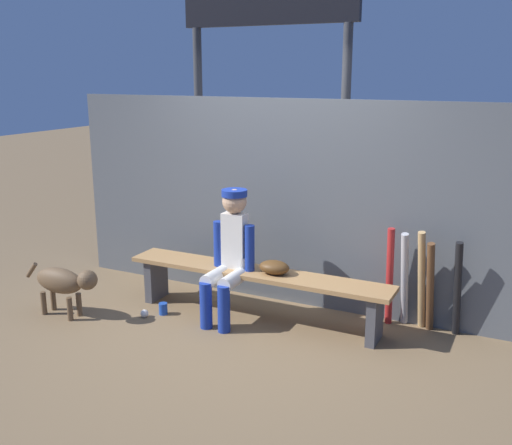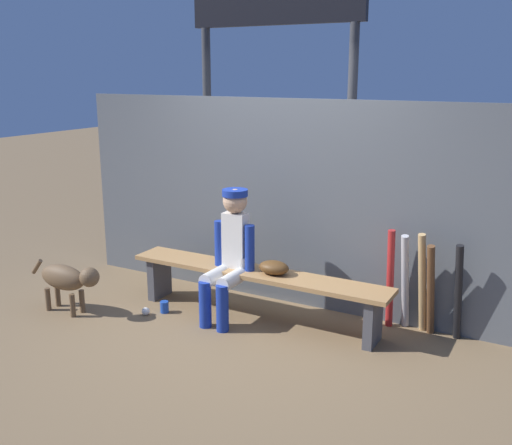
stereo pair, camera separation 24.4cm
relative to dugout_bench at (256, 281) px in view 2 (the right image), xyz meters
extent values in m
plane|color=brown|center=(0.00, 0.00, -0.36)|extent=(30.00, 30.00, 0.00)
cube|color=#595E63|center=(0.00, 0.52, 0.63)|extent=(4.57, 0.03, 1.97)
cube|color=#AD7F4C|center=(0.00, 0.00, 0.08)|extent=(2.51, 0.36, 0.04)
cube|color=#4C4C51|center=(-1.11, 0.00, -0.15)|extent=(0.08, 0.29, 0.42)
cube|color=#4C4C51|center=(1.11, 0.00, -0.15)|extent=(0.08, 0.29, 0.42)
cube|color=silver|center=(-0.21, 0.00, 0.36)|extent=(0.22, 0.13, 0.51)
sphere|color=tan|center=(-0.21, 0.00, 0.72)|extent=(0.22, 0.22, 0.22)
cylinder|color=#193399|center=(-0.21, 0.00, 0.80)|extent=(0.23, 0.23, 0.06)
cylinder|color=silver|center=(-0.30, -0.19, 0.06)|extent=(0.13, 0.38, 0.13)
cylinder|color=#193399|center=(-0.30, -0.38, -0.15)|extent=(0.11, 0.11, 0.42)
cylinder|color=#193399|center=(-0.37, -0.02, 0.31)|extent=(0.09, 0.09, 0.43)
cylinder|color=silver|center=(-0.12, -0.19, 0.06)|extent=(0.13, 0.38, 0.13)
cylinder|color=#193399|center=(-0.12, -0.38, -0.15)|extent=(0.11, 0.11, 0.42)
cylinder|color=#193399|center=(-0.05, -0.02, 0.31)|extent=(0.09, 0.09, 0.43)
ellipsoid|color=#593819|center=(0.18, 0.00, 0.16)|extent=(0.28, 0.20, 0.12)
cylinder|color=#B22323|center=(1.12, 0.40, 0.09)|extent=(0.07, 0.13, 0.90)
cylinder|color=#B7B7BC|center=(1.25, 0.40, 0.08)|extent=(0.07, 0.26, 0.89)
cylinder|color=tan|center=(1.39, 0.41, 0.10)|extent=(0.10, 0.25, 0.92)
cylinder|color=brown|center=(1.48, 0.37, 0.06)|extent=(0.08, 0.25, 0.84)
cylinder|color=black|center=(1.69, 0.40, 0.07)|extent=(0.09, 0.20, 0.86)
sphere|color=white|center=(-0.94, -0.44, -0.32)|extent=(0.07, 0.07, 0.07)
cylinder|color=#1E47AD|center=(-0.82, -0.30, -0.31)|extent=(0.08, 0.08, 0.11)
cylinder|color=silver|center=(-0.12, -0.03, 0.16)|extent=(0.08, 0.08, 0.11)
cylinder|color=#3F3F42|center=(-1.49, 1.51, 0.98)|extent=(0.10, 0.10, 2.69)
cylinder|color=#3F3F42|center=(0.30, 1.51, 0.98)|extent=(0.10, 0.10, 2.69)
ellipsoid|color=brown|center=(-1.66, -0.73, -0.02)|extent=(0.52, 0.20, 0.24)
sphere|color=brown|center=(-1.32, -0.73, 0.04)|extent=(0.18, 0.18, 0.18)
cylinder|color=brown|center=(-2.00, -0.73, 0.03)|extent=(0.15, 0.04, 0.16)
cylinder|color=brown|center=(-1.50, -0.67, -0.25)|extent=(0.05, 0.05, 0.22)
cylinder|color=brown|center=(-1.50, -0.79, -0.25)|extent=(0.05, 0.05, 0.22)
cylinder|color=brown|center=(-1.82, -0.67, -0.25)|extent=(0.05, 0.05, 0.22)
cylinder|color=brown|center=(-1.82, -0.79, -0.25)|extent=(0.05, 0.05, 0.22)
camera|label=1|loc=(2.21, -4.51, 1.85)|focal=41.20mm
camera|label=2|loc=(2.43, -4.40, 1.85)|focal=41.20mm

